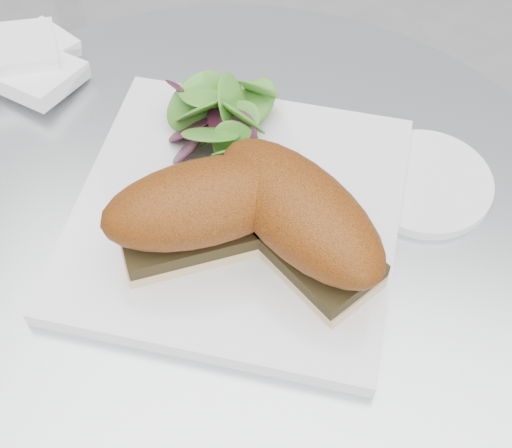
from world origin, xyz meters
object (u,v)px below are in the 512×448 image
(sandwich_left, at_px, (204,209))
(sandwich_right, at_px, (299,217))
(saucer, at_px, (425,182))
(plate, at_px, (237,214))

(sandwich_left, xyz_separation_m, sandwich_right, (0.07, 0.01, -0.00))
(sandwich_left, relative_size, saucer, 1.46)
(sandwich_left, bearing_deg, sandwich_right, -22.82)
(saucer, bearing_deg, sandwich_left, -143.93)
(sandwich_right, bearing_deg, plate, -168.87)
(sandwich_left, bearing_deg, saucer, 3.31)
(plate, distance_m, sandwich_right, 0.08)
(plate, xyz_separation_m, saucer, (0.15, 0.08, -0.00))
(plate, distance_m, sandwich_left, 0.06)
(sandwich_left, relative_size, sandwich_right, 0.96)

